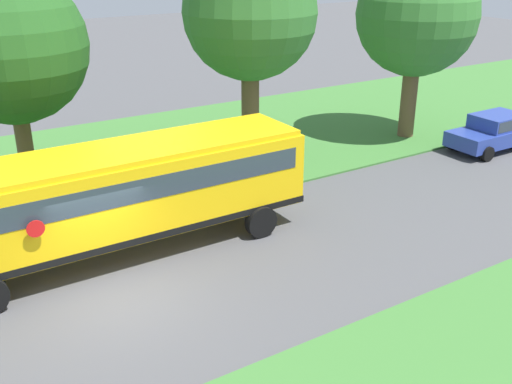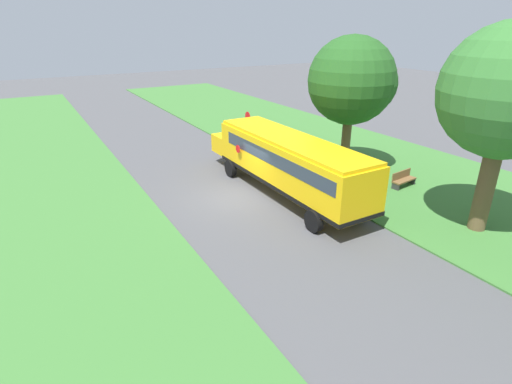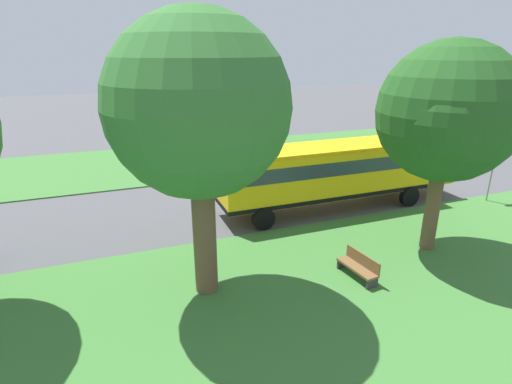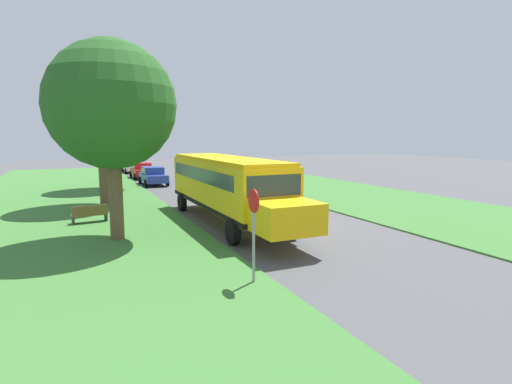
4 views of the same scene
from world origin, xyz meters
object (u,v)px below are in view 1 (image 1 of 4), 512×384
Objects in this scene: school_bus at (119,192)px; park_bench at (126,162)px; oak_tree_roadside_mid at (252,10)px; oak_tree_far_end at (420,15)px; car_blue_nearest at (496,130)px; oak_tree_beside_bus at (14,47)px.

school_bus is 6.75m from park_bench.
oak_tree_roadside_mid reaches higher than oak_tree_far_end.
park_bench is (-6.13, 2.42, -1.45)m from school_bus.
oak_tree_far_end is at bearing 103.59° from school_bus.
oak_tree_roadside_mid is at bearing -115.27° from car_blue_nearest.
oak_tree_roadside_mid is 7.84m from oak_tree_far_end.
school_bus is at bearing -21.56° from park_bench.
oak_tree_beside_bus reaches higher than park_bench.
car_blue_nearest reaches higher than park_bench.
park_bench is (-1.13, -5.11, -5.54)m from oak_tree_roadside_mid.
oak_tree_beside_bus is at bearing -78.53° from park_bench.
school_bus is 1.45× the size of oak_tree_roadside_mid.
oak_tree_beside_bus is 0.96× the size of oak_tree_far_end.
school_bus is 2.82× the size of car_blue_nearest.
park_bench is at bearing -100.80° from oak_tree_far_end.
oak_tree_roadside_mid is at bearing 87.44° from oak_tree_beside_bus.
oak_tree_far_end is 13.98m from park_bench.
oak_tree_far_end is at bearing 84.07° from oak_tree_beside_bus.
oak_tree_beside_bus is 8.78m from oak_tree_roadside_mid.
park_bench is at bearing 101.47° from oak_tree_beside_bus.
oak_tree_far_end is (1.71, 16.45, 0.19)m from oak_tree_beside_bus.
car_blue_nearest is 11.83m from oak_tree_roadside_mid.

